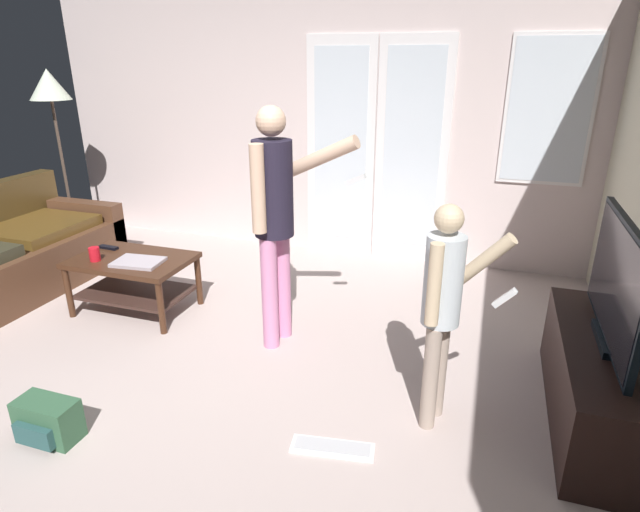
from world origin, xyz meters
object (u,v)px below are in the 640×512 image
at_px(loose_keyboard, 332,448).
at_px(tv_remote_black, 109,247).
at_px(person_adult, 276,208).
at_px(floor_lamp, 50,92).
at_px(coffee_table, 133,272).
at_px(cup_near_edge, 95,254).
at_px(person_child, 443,299).
at_px(laptop_closed, 138,262).
at_px(tv_stand, 595,381).
at_px(flat_screen_tv, 617,284).
at_px(backpack, 47,421).

xyz_separation_m(loose_keyboard, tv_remote_black, (-2.30, 1.16, 0.45)).
xyz_separation_m(person_adult, tv_remote_black, (-1.60, 0.20, -0.53)).
bearing_deg(floor_lamp, person_adult, -22.51).
bearing_deg(coffee_table, cup_near_edge, -148.73).
relative_size(person_child, laptop_closed, 3.53).
xyz_separation_m(tv_stand, tv_remote_black, (-3.60, 0.46, 0.22)).
distance_m(person_child, laptop_closed, 2.40).
distance_m(person_adult, cup_near_edge, 1.59).
bearing_deg(person_child, flat_screen_tv, 19.17).
xyz_separation_m(backpack, laptop_closed, (-0.38, 1.36, 0.35)).
height_order(tv_stand, backpack, tv_stand).
bearing_deg(backpack, coffee_table, 109.59).
bearing_deg(person_adult, loose_keyboard, -53.90).
distance_m(backpack, laptop_closed, 1.46).
xyz_separation_m(backpack, loose_keyboard, (1.47, 0.40, -0.10)).
bearing_deg(flat_screen_tv, backpack, -158.26).
relative_size(tv_stand, person_child, 1.09).
height_order(flat_screen_tv, loose_keyboard, flat_screen_tv).
distance_m(flat_screen_tv, laptop_closed, 3.19).
relative_size(laptop_closed, cup_near_edge, 3.33).
distance_m(coffee_table, tv_remote_black, 0.36).
height_order(tv_stand, flat_screen_tv, flat_screen_tv).
relative_size(coffee_table, person_adult, 0.55).
bearing_deg(coffee_table, person_child, -14.34).
distance_m(person_adult, tv_remote_black, 1.70).
bearing_deg(laptop_closed, backpack, -80.29).
relative_size(cup_near_edge, tv_remote_black, 0.63).
xyz_separation_m(coffee_table, floor_lamp, (-1.65, 1.13, 1.28)).
relative_size(person_adult, floor_lamp, 0.90).
bearing_deg(laptop_closed, cup_near_edge, -177.38).
bearing_deg(laptop_closed, loose_keyboard, -33.42).
relative_size(person_adult, laptop_closed, 4.62).
bearing_deg(backpack, tv_remote_black, 117.89).
height_order(person_child, cup_near_edge, person_child).
xyz_separation_m(floor_lamp, laptop_closed, (1.78, -1.21, -1.14)).
bearing_deg(floor_lamp, tv_stand, -16.58).
distance_m(tv_stand, loose_keyboard, 1.50).
bearing_deg(person_adult, tv_stand, -7.23).
xyz_separation_m(coffee_table, tv_stand, (3.29, -0.34, -0.08)).
height_order(coffee_table, person_child, person_child).
relative_size(laptop_closed, tv_remote_black, 2.10).
height_order(backpack, laptop_closed, laptop_closed).
relative_size(floor_lamp, loose_keyboard, 4.02).
bearing_deg(tv_remote_black, cup_near_edge, -67.97).
height_order(flat_screen_tv, laptop_closed, flat_screen_tv).
height_order(floor_lamp, backpack, floor_lamp).
height_order(laptop_closed, tv_remote_black, laptop_closed).
bearing_deg(person_child, cup_near_edge, 169.63).
bearing_deg(flat_screen_tv, loose_keyboard, -151.57).
xyz_separation_m(floor_lamp, cup_near_edge, (1.42, -1.27, -1.10)).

